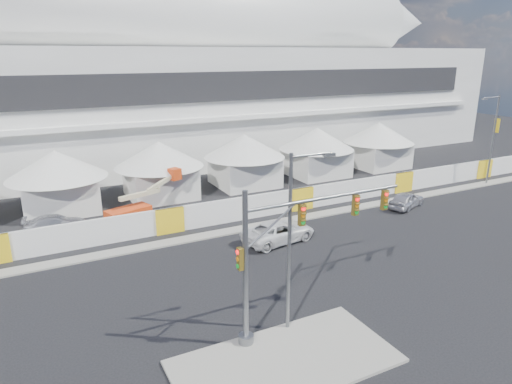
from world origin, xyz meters
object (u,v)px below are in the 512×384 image
lot_car_c (55,224)px  streetlight_curb (493,134)px  traffic_mast (281,255)px  streetlight_median (294,231)px  boom_lift (136,208)px  pickup_curb (279,231)px  lot_car_b (461,168)px  sedan_silver (406,200)px

lot_car_c → streetlight_curb: bearing=-92.2°
traffic_mast → streetlight_median: size_ratio=1.02×
lot_car_c → boom_lift: (6.27, -0.14, 0.30)m
pickup_curb → streetlight_median: size_ratio=0.63×
traffic_mast → lot_car_b: bearing=27.4°
lot_car_b → lot_car_c: (-43.04, 2.00, 0.04)m
pickup_curb → traffic_mast: (-5.76, -10.18, 3.51)m
streetlight_curb → boom_lift: size_ratio=1.27×
pickup_curb → lot_car_b: 29.55m
traffic_mast → streetlight_curb: size_ratio=0.97×
sedan_silver → streetlight_curb: size_ratio=0.46×
lot_car_b → traffic_mast: bearing=133.3°
sedan_silver → pickup_curb: 14.14m
boom_lift → traffic_mast: bearing=-101.5°
sedan_silver → lot_car_b: bearing=-87.6°
streetlight_median → traffic_mast: bearing=-164.2°
boom_lift → streetlight_curb: bearing=-28.4°
streetlight_median → boom_lift: size_ratio=1.21×
streetlight_median → boom_lift: 20.14m
traffic_mast → streetlight_median: (0.80, 0.22, 0.98)m
streetlight_median → pickup_curb: bearing=63.5°
boom_lift → pickup_curb: bearing=-67.6°
lot_car_b → boom_lift: size_ratio=0.50×
traffic_mast → boom_lift: 20.06m
traffic_mast → streetlight_curb: streetlight_curb is taller
sedan_silver → pickup_curb: (-14.06, -1.46, 0.04)m
lot_car_c → streetlight_median: 22.23m
traffic_mast → streetlight_median: 1.28m
pickup_curb → lot_car_c: bearing=48.6°
streetlight_median → streetlight_curb: streetlight_curb is taller
lot_car_b → boom_lift: boom_lift is taller
pickup_curb → boom_lift: bearing=33.2°
lot_car_b → traffic_mast: (-34.32, -17.77, 3.66)m
streetlight_median → boom_lift: streetlight_median is taller
streetlight_curb → boom_lift: (-35.42, 6.11, -4.44)m
pickup_curb → traffic_mast: traffic_mast is taller
pickup_curb → lot_car_c: (-14.48, 9.59, -0.12)m
traffic_mast → streetlight_median: streetlight_median is taller
sedan_silver → streetlight_curb: streetlight_curb is taller
lot_car_b → lot_car_c: 43.09m
traffic_mast → streetlight_median: bearing=15.8°
sedan_silver → streetlight_median: (-19.03, -11.42, 4.53)m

